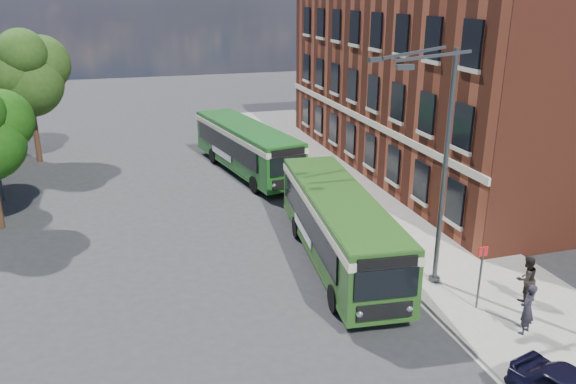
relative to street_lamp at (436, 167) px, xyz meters
name	(u,v)px	position (x,y,z in m)	size (l,w,h in m)	color
ground	(292,279)	(-4.84, 2.00, -4.79)	(120.00, 120.00, 0.00)	#2B2B2E
pavement	(369,195)	(2.16, 10.00, -4.72)	(6.00, 48.00, 0.15)	gray
kerb_line	(318,201)	(-0.89, 10.00, -4.79)	(0.12, 48.00, 0.01)	beige
brick_office	(452,58)	(9.16, 14.00, 2.18)	(12.10, 26.00, 14.20)	maroon
street_lamp	(436,167)	(0.00, 0.00, 0.00)	(2.96, 2.38, 9.00)	#3B3E40
bus_stop_sign	(480,273)	(0.76, -2.20, -3.28)	(0.35, 0.08, 2.52)	#3B3E40
bus_front	(339,221)	(-2.54, 2.90, -2.96)	(3.66, 11.50, 3.02)	#26511B
bus_rear	(246,144)	(-3.45, 16.30, -2.96)	(4.67, 11.68, 3.02)	#1A551C
pedestrian_a	(527,309)	(1.35, -4.00, -3.75)	(0.65, 0.43, 1.78)	black
pedestrian_b	(526,279)	(2.72, -2.22, -3.77)	(0.85, 0.66, 1.74)	black
tree_right	(28,72)	(-16.24, 22.59, 1.14)	(5.17, 4.92, 8.74)	#392114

